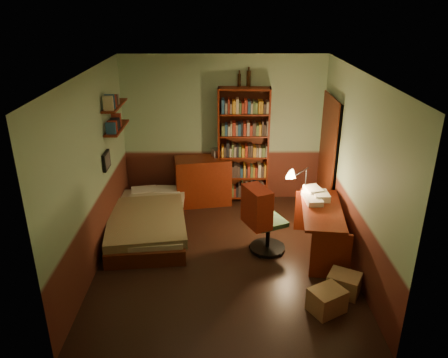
{
  "coord_description": "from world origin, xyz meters",
  "views": [
    {
      "loc": [
        -0.04,
        -5.39,
        3.47
      ],
      "look_at": [
        0.0,
        0.25,
        1.1
      ],
      "focal_mm": 35.0,
      "sensor_mm": 36.0,
      "label": 1
    }
  ],
  "objects_px": {
    "cardboard_box_a": "(327,300)",
    "cardboard_box_b": "(344,284)",
    "desk_lamp": "(306,172)",
    "mini_stereo": "(219,152)",
    "desk": "(320,230)",
    "bed": "(148,214)",
    "dresser": "(203,181)",
    "office_chair": "(269,216)",
    "bookshelf": "(244,147)"
  },
  "relations": [
    {
      "from": "office_chair",
      "to": "cardboard_box_b",
      "type": "height_order",
      "value": "office_chair"
    },
    {
      "from": "dresser",
      "to": "desk_lamp",
      "type": "distance_m",
      "value": 2.04
    },
    {
      "from": "desk",
      "to": "cardboard_box_b",
      "type": "height_order",
      "value": "desk"
    },
    {
      "from": "desk",
      "to": "dresser",
      "type": "bearing_deg",
      "value": 143.59
    },
    {
      "from": "bed",
      "to": "desk_lamp",
      "type": "height_order",
      "value": "desk_lamp"
    },
    {
      "from": "desk_lamp",
      "to": "cardboard_box_b",
      "type": "distance_m",
      "value": 1.79
    },
    {
      "from": "bed",
      "to": "office_chair",
      "type": "relative_size",
      "value": 1.85
    },
    {
      "from": "dresser",
      "to": "bookshelf",
      "type": "height_order",
      "value": "bookshelf"
    },
    {
      "from": "mini_stereo",
      "to": "desk",
      "type": "height_order",
      "value": "mini_stereo"
    },
    {
      "from": "mini_stereo",
      "to": "cardboard_box_b",
      "type": "height_order",
      "value": "mini_stereo"
    },
    {
      "from": "bed",
      "to": "mini_stereo",
      "type": "height_order",
      "value": "mini_stereo"
    },
    {
      "from": "bed",
      "to": "cardboard_box_b",
      "type": "height_order",
      "value": "bed"
    },
    {
      "from": "bed",
      "to": "bookshelf",
      "type": "distance_m",
      "value": 2.04
    },
    {
      "from": "bed",
      "to": "cardboard_box_a",
      "type": "xyz_separation_m",
      "value": [
        2.4,
        -1.93,
        -0.16
      ]
    },
    {
      "from": "cardboard_box_a",
      "to": "desk_lamp",
      "type": "bearing_deg",
      "value": 89.05
    },
    {
      "from": "bed",
      "to": "bookshelf",
      "type": "height_order",
      "value": "bookshelf"
    },
    {
      "from": "bookshelf",
      "to": "desk_lamp",
      "type": "xyz_separation_m",
      "value": [
        0.89,
        -1.19,
        0.01
      ]
    },
    {
      "from": "bed",
      "to": "desk_lamp",
      "type": "bearing_deg",
      "value": -7.16
    },
    {
      "from": "mini_stereo",
      "to": "desk_lamp",
      "type": "height_order",
      "value": "desk_lamp"
    },
    {
      "from": "desk",
      "to": "office_chair",
      "type": "xyz_separation_m",
      "value": [
        -0.74,
        0.06,
        0.2
      ]
    },
    {
      "from": "bookshelf",
      "to": "desk_lamp",
      "type": "bearing_deg",
      "value": -49.86
    },
    {
      "from": "bookshelf",
      "to": "cardboard_box_a",
      "type": "xyz_separation_m",
      "value": [
        0.85,
        -3.05,
        -0.89
      ]
    },
    {
      "from": "bed",
      "to": "office_chair",
      "type": "xyz_separation_m",
      "value": [
        1.83,
        -0.57,
        0.25
      ]
    },
    {
      "from": "mini_stereo",
      "to": "cardboard_box_a",
      "type": "xyz_separation_m",
      "value": [
        1.28,
        -3.09,
        -0.78
      ]
    },
    {
      "from": "bookshelf",
      "to": "desk",
      "type": "distance_m",
      "value": 2.14
    },
    {
      "from": "desk_lamp",
      "to": "mini_stereo",
      "type": "bearing_deg",
      "value": 159.69
    },
    {
      "from": "office_chair",
      "to": "cardboard_box_a",
      "type": "bearing_deg",
      "value": -91.79
    },
    {
      "from": "desk_lamp",
      "to": "office_chair",
      "type": "distance_m",
      "value": 0.92
    },
    {
      "from": "bookshelf",
      "to": "cardboard_box_a",
      "type": "bearing_deg",
      "value": -70.81
    },
    {
      "from": "bed",
      "to": "cardboard_box_a",
      "type": "bearing_deg",
      "value": -44.33
    },
    {
      "from": "cardboard_box_b",
      "to": "desk_lamp",
      "type": "bearing_deg",
      "value": 99.76
    },
    {
      "from": "bed",
      "to": "dresser",
      "type": "height_order",
      "value": "dresser"
    },
    {
      "from": "mini_stereo",
      "to": "cardboard_box_a",
      "type": "distance_m",
      "value": 3.44
    },
    {
      "from": "desk_lamp",
      "to": "cardboard_box_b",
      "type": "bearing_deg",
      "value": -57.24
    },
    {
      "from": "bed",
      "to": "cardboard_box_b",
      "type": "bearing_deg",
      "value": -36.08
    },
    {
      "from": "bookshelf",
      "to": "mini_stereo",
      "type": "bearing_deg",
      "value": 178.14
    },
    {
      "from": "cardboard_box_a",
      "to": "cardboard_box_b",
      "type": "relative_size",
      "value": 1.04
    },
    {
      "from": "bookshelf",
      "to": "dresser",
      "type": "bearing_deg",
      "value": -169.7
    },
    {
      "from": "desk_lamp",
      "to": "cardboard_box_a",
      "type": "xyz_separation_m",
      "value": [
        -0.03,
        -1.86,
        -0.9
      ]
    },
    {
      "from": "bookshelf",
      "to": "desk_lamp",
      "type": "height_order",
      "value": "bookshelf"
    },
    {
      "from": "dresser",
      "to": "office_chair",
      "type": "relative_size",
      "value": 0.87
    },
    {
      "from": "desk_lamp",
      "to": "desk",
      "type": "bearing_deg",
      "value": -52.46
    },
    {
      "from": "cardboard_box_a",
      "to": "bookshelf",
      "type": "bearing_deg",
      "value": 105.63
    },
    {
      "from": "bookshelf",
      "to": "desk",
      "type": "height_order",
      "value": "bookshelf"
    },
    {
      "from": "cardboard_box_a",
      "to": "cardboard_box_b",
      "type": "distance_m",
      "value": 0.45
    },
    {
      "from": "dresser",
      "to": "bookshelf",
      "type": "relative_size",
      "value": 0.47
    },
    {
      "from": "mini_stereo",
      "to": "desk",
      "type": "relative_size",
      "value": 0.19
    },
    {
      "from": "desk",
      "to": "desk_lamp",
      "type": "distance_m",
      "value": 0.9
    },
    {
      "from": "office_chair",
      "to": "bookshelf",
      "type": "bearing_deg",
      "value": 75.18
    },
    {
      "from": "mini_stereo",
      "to": "cardboard_box_b",
      "type": "bearing_deg",
      "value": -79.53
    }
  ]
}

